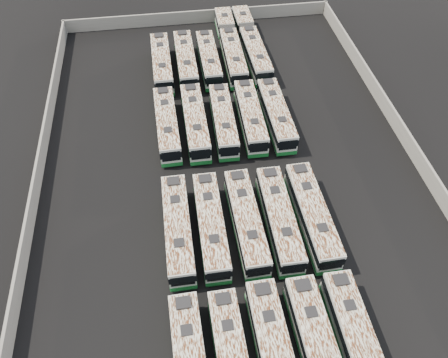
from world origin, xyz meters
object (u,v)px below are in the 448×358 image
Objects in this scene: bus_midfront_left at (211,225)px; bus_midback_right at (250,117)px; bus_midback_far_left at (167,125)px; bus_front_center at (275,355)px; bus_midfront_center at (246,222)px; bus_midback_left at (195,122)px; bus_back_right at (230,46)px; bus_back_far_left at (162,64)px; bus_back_center at (209,60)px; bus_midfront_far_right at (312,215)px; bus_back_far_right at (251,44)px; bus_midback_far_right at (276,115)px; bus_front_right at (318,351)px; bus_midfront_far_left at (178,229)px; bus_midfront_right at (279,219)px; bus_front_far_right at (357,342)px; bus_back_left at (186,61)px; bus_midback_center at (223,121)px.

bus_midfront_left is 1.00× the size of bus_midback_right.
bus_midback_far_left is (-3.51, 16.26, -0.01)m from bus_midfront_left.
bus_front_center reaches higher than bus_midfront_center.
bus_midback_left reaches higher than bus_back_right.
bus_back_far_left reaches higher than bus_back_center.
bus_back_far_right is at bearing 89.34° from bus_midfront_far_right.
bus_midfront_far_right is at bearing -76.94° from bus_back_center.
bus_midback_far_right is (3.37, -0.13, 0.00)m from bus_midback_right.
bus_front_right is 1.00× the size of bus_midfront_far_right.
bus_front_right reaches higher than bus_midback_right.
bus_midback_left is 1.02× the size of bus_midback_far_right.
bus_midfront_far_right is at bearing -2.58° from bus_midfront_center.
bus_midfront_far_left is at bearing 126.02° from bus_front_right.
bus_midfront_far_right is 1.03× the size of bus_midback_far_right.
bus_midfront_right is at bearing -71.07° from bus_back_far_left.
bus_midfront_center is at bearing -89.90° from bus_back_center.
bus_back_left reaches higher than bus_front_far_right.
bus_back_left is 7.82m from bus_back_right.
bus_back_far_right is (6.97, 47.05, -0.04)m from bus_front_center.
bus_back_left reaches higher than bus_midback_far_right.
bus_back_far_right is at bearing 13.36° from bus_back_far_left.
bus_front_right is 14.34m from bus_midfront_center.
bus_midfront_far_left reaches higher than bus_midback_far_left.
bus_midback_center is at bearing -112.78° from bus_back_far_right.
bus_back_left reaches higher than bus_front_right.
bus_back_left is (-3.45, 43.78, 0.00)m from bus_front_center.
bus_midfront_center reaches higher than bus_midback_far_left.
bus_back_right is at bearing 78.02° from bus_midfront_left.
bus_midfront_far_right is 1.04× the size of bus_midback_center.
bus_midfront_far_right is at bearing -90.88° from bus_back_far_right.
bus_midfront_right is (-0.08, 13.75, -0.03)m from bus_front_right.
bus_front_center is at bearing -78.01° from bus_midback_far_left.
bus_midfront_far_left reaches higher than bus_back_center.
bus_midback_far_left is 14.19m from bus_back_left.
bus_front_right is 1.00× the size of bus_back_left.
bus_midfront_right reaches higher than bus_midback_right.
bus_midfront_right is (3.45, -0.15, 0.01)m from bus_midfront_center.
bus_midfront_center is at bearing -0.81° from bus_midfront_far_left.
bus_midfront_right reaches higher than bus_midback_far_right.
bus_midback_far_left is at bearing 90.55° from bus_midfront_far_left.
bus_midback_far_left is 0.98× the size of bus_midback_left.
bus_back_right reaches higher than bus_midfront_center.
bus_back_center is at bearing 102.39° from bus_midfront_far_right.
bus_back_right is at bearing 79.65° from bus_midback_center.
bus_back_far_right reaches higher than bus_midback_center.
bus_midback_far_right is 0.64× the size of bus_back_far_right.
bus_front_far_right is at bearing -70.76° from bus_midback_left.
bus_back_far_left is at bearing 88.48° from bus_midback_far_left.
bus_midback_far_right is 0.97× the size of bus_back_left.
bus_front_far_right is at bearing -90.80° from bus_midfront_far_right.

